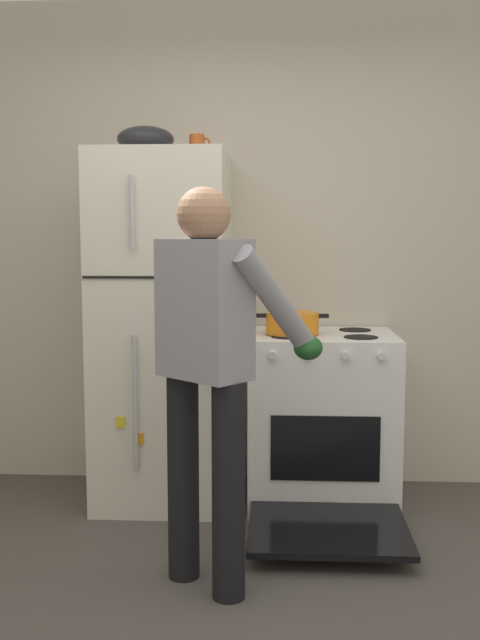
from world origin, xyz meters
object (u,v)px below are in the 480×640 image
(red_pot, at_px, (292,323))
(mixing_bowl, at_px, (146,139))
(refrigerator, at_px, (163,329))
(stove_range, at_px, (322,420))
(person_cook, at_px, (211,352))
(coffee_mug, at_px, (197,144))

(red_pot, distance_m, mixing_bowl, 1.21)
(refrigerator, bearing_deg, stove_range, -1.20)
(person_cook, relative_size, coffee_mug, 14.28)
(coffee_mug, bearing_deg, red_pot, -11.34)
(refrigerator, bearing_deg, coffee_mug, 15.40)
(refrigerator, distance_m, stove_range, 0.97)
(red_pot, height_order, coffee_mug, coffee_mug)
(refrigerator, height_order, mixing_bowl, mixing_bowl)
(person_cook, xyz_separation_m, mixing_bowl, (-0.43, 0.98, 0.95))
(person_cook, distance_m, coffee_mug, 1.40)
(stove_range, bearing_deg, red_pot, -168.65)
(stove_range, distance_m, mixing_bowl, 1.73)
(refrigerator, distance_m, person_cook, 1.04)
(refrigerator, relative_size, person_cook, 1.15)
(red_pot, bearing_deg, refrigerator, 175.83)
(refrigerator, distance_m, coffee_mug, 0.99)
(stove_range, bearing_deg, mixing_bowl, 178.89)
(refrigerator, relative_size, stove_range, 1.51)
(stove_range, relative_size, red_pot, 3.26)
(refrigerator, xyz_separation_m, stove_range, (0.84, -0.02, -0.48))
(person_cook, bearing_deg, refrigerator, 109.47)
(stove_range, distance_m, person_cook, 1.20)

